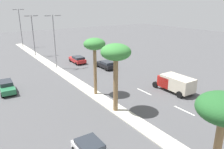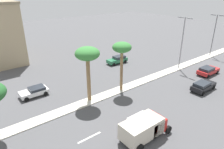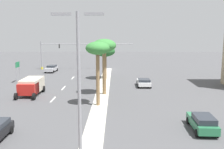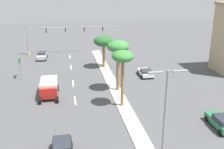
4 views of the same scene
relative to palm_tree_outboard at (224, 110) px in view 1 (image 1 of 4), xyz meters
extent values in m
plane|color=#4C4C4F|center=(-0.05, 16.60, -5.03)|extent=(160.00, 160.00, 0.00)
cube|color=beige|center=(-0.05, 25.10, -4.97)|extent=(1.80, 76.49, 0.12)
cube|color=silver|center=(6.17, 7.50, -5.03)|extent=(0.20, 2.80, 0.01)
cube|color=silver|center=(6.17, 14.28, -5.03)|extent=(0.20, 2.80, 0.01)
cylinder|color=olive|center=(0.00, 0.00, -2.71)|extent=(0.54, 0.54, 4.41)
ellipsoid|color=#235B28|center=(0.00, 0.00, 0.13)|extent=(3.64, 3.64, 2.00)
cylinder|color=olive|center=(-0.37, 11.76, -1.85)|extent=(0.52, 0.52, 6.12)
ellipsoid|color=#387F38|center=(-0.37, 11.76, 1.77)|extent=(3.22, 3.22, 1.77)
cylinder|color=olive|center=(0.14, 17.16, -1.81)|extent=(0.42, 0.42, 6.21)
ellipsoid|color=#387F38|center=(0.14, 17.16, 1.77)|extent=(2.74, 2.74, 1.51)
cylinder|color=gray|center=(0.18, 31.95, -0.09)|extent=(0.20, 0.20, 9.64)
cube|color=gray|center=(-0.72, 31.95, 4.58)|extent=(1.10, 0.24, 0.16)
cube|color=gray|center=(1.08, 31.95, 4.58)|extent=(1.10, 0.24, 0.16)
cylinder|color=slate|center=(-0.21, 44.81, -0.38)|extent=(0.20, 0.20, 9.07)
cube|color=slate|center=(-1.11, 44.81, 4.00)|extent=(1.10, 0.24, 0.16)
cube|color=slate|center=(0.69, 44.81, 4.00)|extent=(1.10, 0.24, 0.16)
cylinder|color=slate|center=(-0.10, 57.69, 0.17)|extent=(0.20, 0.20, 10.17)
cube|color=slate|center=(-1.00, 57.69, 5.10)|extent=(1.10, 0.24, 0.16)
cube|color=slate|center=(0.80, 57.69, 5.10)|extent=(1.10, 0.24, 0.16)
cube|color=#262B33|center=(-6.42, 6.61, -3.95)|extent=(1.79, 2.16, 0.36)
cylinder|color=black|center=(-5.48, 7.48, -4.71)|extent=(0.23, 0.64, 0.64)
cube|color=#287047|center=(-9.57, 24.47, -4.37)|extent=(1.92, 4.41, 0.68)
cube|color=#262B33|center=(-9.55, 25.01, -3.79)|extent=(1.67, 2.45, 0.49)
cylinder|color=black|center=(-8.79, 22.92, -4.71)|extent=(0.24, 0.65, 0.64)
cylinder|color=black|center=(-10.46, 22.98, -4.71)|extent=(0.24, 0.65, 0.64)
cylinder|color=black|center=(-8.68, 25.96, -4.71)|extent=(0.24, 0.65, 0.64)
cube|color=red|center=(5.22, 33.62, -4.39)|extent=(2.06, 4.59, 0.64)
cube|color=#262B33|center=(5.20, 33.05, -3.84)|extent=(1.82, 2.54, 0.47)
cylinder|color=black|center=(4.33, 35.23, -4.71)|extent=(0.24, 0.65, 0.64)
cylinder|color=black|center=(6.19, 35.19, -4.71)|extent=(0.24, 0.65, 0.64)
cylinder|color=black|center=(4.25, 32.05, -4.71)|extent=(0.24, 0.65, 0.64)
cylinder|color=black|center=(6.11, 32.01, -4.71)|extent=(0.24, 0.65, 0.64)
cube|color=black|center=(7.94, 27.03, -4.38)|extent=(1.84, 4.43, 0.66)
cube|color=#262B33|center=(7.94, 26.48, -3.83)|extent=(1.66, 2.44, 0.43)
cylinder|color=black|center=(7.06, 28.58, -4.71)|extent=(0.22, 0.64, 0.64)
cylinder|color=black|center=(8.81, 28.58, -4.71)|extent=(0.22, 0.64, 0.64)
cylinder|color=black|center=(7.07, 25.48, -4.71)|extent=(0.22, 0.64, 0.64)
cylinder|color=black|center=(8.81, 25.48, -4.71)|extent=(0.22, 0.64, 0.64)
cube|color=#B21E19|center=(9.70, 13.22, -3.84)|extent=(2.32, 2.09, 1.48)
cube|color=beige|center=(9.70, 11.59, -3.68)|extent=(2.32, 4.43, 1.80)
cylinder|color=black|center=(8.54, 14.56, -4.58)|extent=(0.28, 0.90, 0.90)
cylinder|color=black|center=(10.86, 14.56, -4.58)|extent=(0.28, 0.90, 0.90)
cylinder|color=black|center=(8.54, 10.16, -4.58)|extent=(0.28, 0.90, 0.90)
cylinder|color=black|center=(10.86, 10.16, -4.58)|extent=(0.28, 0.90, 0.90)
camera|label=1|loc=(-13.10, -6.55, 6.53)|focal=35.10mm
camera|label=2|loc=(20.99, -1.27, 9.49)|focal=32.63mm
camera|label=3|loc=(-1.88, 46.19, 3.64)|focal=41.01mm
camera|label=4|loc=(7.17, 48.69, 10.50)|focal=43.15mm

